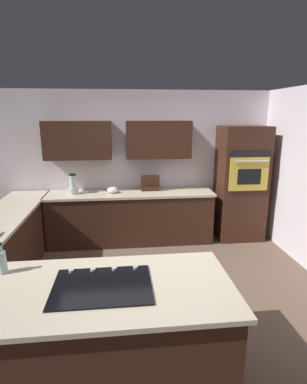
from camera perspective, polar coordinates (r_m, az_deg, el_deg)
The scene contains 13 objects.
ground_plane at distance 3.92m, azimuth -1.72°, elevation -19.45°, with size 14.00×14.00×0.00m, color brown.
wall_back at distance 5.35m, azimuth -4.26°, elevation 6.13°, with size 6.00×0.44×2.60m.
lower_cabinets_back at distance 5.27m, azimuth -4.32°, elevation -5.02°, with size 2.80×0.60×0.86m, color #381E14.
countertop_back at distance 5.14m, azimuth -4.42°, elevation -0.28°, with size 2.84×0.64×0.04m, color beige.
lower_cabinets_side at distance 4.47m, azimuth -26.74°, elevation -10.33°, with size 0.60×2.90×0.86m, color #381E14.
island_base at distance 2.75m, azimuth -9.26°, elevation -25.71°, with size 1.98×0.92×0.86m, color #381E14.
island_top at distance 2.48m, azimuth -9.71°, elevation -17.75°, with size 2.06×1.00×0.04m, color beige.
wall_oven at distance 5.51m, azimuth 16.27°, elevation 1.54°, with size 0.80×0.66×2.00m.
cooktop at distance 2.47m, azimuth -9.73°, elevation -17.14°, with size 0.76×0.56×0.03m.
blender at distance 5.16m, azimuth -15.07°, elevation 1.23°, with size 0.15×0.15×0.34m.
mixing_bowl at distance 5.12m, azimuth -7.79°, elevation 0.40°, with size 0.19×0.19×0.10m, color white.
spice_rack at distance 5.20m, azimuth -0.62°, elevation 1.70°, with size 0.32×0.11×0.27m.
oil_bottle at distance 2.86m, azimuth -26.91°, elevation -11.70°, with size 0.07×0.07×0.27m.
Camera 1 is at (0.24, 3.24, 2.20)m, focal length 28.00 mm.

